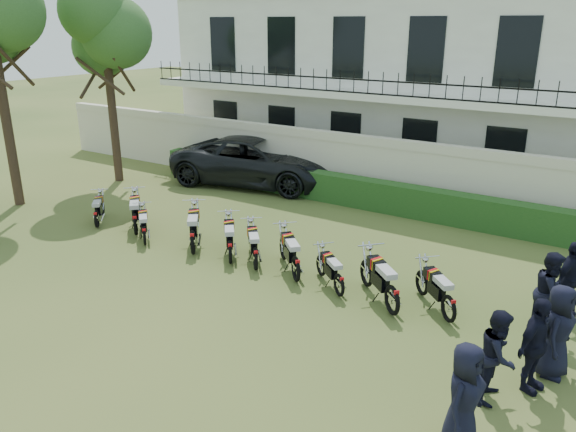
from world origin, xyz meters
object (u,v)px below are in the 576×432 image
at_px(motorcycle_2, 144,231).
at_px(motorcycle_5, 255,253).
at_px(motorcycle_4, 230,247).
at_px(suv, 257,161).
at_px(motorcycle_0, 96,215).
at_px(motorcycle_9, 449,302).
at_px(officer_2, 535,345).
at_px(officer_1, 498,355).
at_px(motorcycle_8, 393,293).
at_px(officer_3, 557,331).
at_px(motorcycle_3, 193,237).
at_px(motorcycle_6, 296,263).
at_px(officer_0, 464,398).
at_px(motorcycle_7, 339,280).
at_px(motorcycle_1, 135,219).
at_px(officer_4, 551,293).
at_px(tree_west_near, 104,25).
at_px(officer_5, 570,280).

xyz_separation_m(motorcycle_2, motorcycle_5, (3.62, 0.35, 0.03)).
relative_size(motorcycle_4, suv, 0.24).
relative_size(motorcycle_0, motorcycle_9, 0.95).
bearing_deg(officer_2, officer_1, 157.72).
distance_m(motorcycle_8, officer_3, 3.31).
relative_size(motorcycle_3, motorcycle_6, 1.13).
xyz_separation_m(motorcycle_2, officer_3, (10.71, -0.36, 0.44)).
relative_size(motorcycle_5, officer_0, 0.84).
height_order(motorcycle_4, motorcycle_9, motorcycle_4).
height_order(motorcycle_3, motorcycle_7, motorcycle_3).
height_order(motorcycle_4, officer_3, officer_3).
relative_size(motorcycle_0, motorcycle_5, 0.90).
relative_size(motorcycle_1, motorcycle_2, 1.15).
xyz_separation_m(motorcycle_0, officer_4, (12.64, 0.99, 0.43)).
distance_m(motorcycle_0, motorcycle_1, 1.49).
xyz_separation_m(motorcycle_6, motorcycle_8, (2.61, -0.27, 0.02)).
height_order(motorcycle_4, motorcycle_6, motorcycle_6).
height_order(tree_west_near, officer_1, tree_west_near).
bearing_deg(motorcycle_4, motorcycle_9, -38.54).
bearing_deg(officer_3, motorcycle_3, 92.11).
distance_m(tree_west_near, motorcycle_5, 11.73).
xyz_separation_m(motorcycle_8, officer_4, (2.90, 1.13, 0.34)).
bearing_deg(motorcycle_2, officer_2, -53.31).
bearing_deg(officer_2, motorcycle_4, 96.93).
bearing_deg(motorcycle_4, officer_2, -49.73).
relative_size(officer_1, officer_3, 0.93).
distance_m(officer_0, officer_2, 2.16).
relative_size(officer_0, officer_3, 1.00).
height_order(motorcycle_0, officer_0, officer_0).
bearing_deg(officer_4, officer_3, -163.30).
height_order(motorcycle_3, officer_5, officer_5).
xyz_separation_m(motorcycle_6, motorcycle_7, (1.24, -0.11, -0.08)).
distance_m(tree_west_near, motorcycle_2, 9.19).
bearing_deg(motorcycle_0, officer_4, -38.01).
relative_size(motorcycle_8, motorcycle_9, 1.16).
bearing_deg(officer_1, suv, 52.09).
bearing_deg(motorcycle_3, officer_3, -42.56).
bearing_deg(officer_5, officer_3, -157.35).
xyz_separation_m(motorcycle_8, officer_3, (3.26, -0.43, 0.35)).
xyz_separation_m(motorcycle_4, officer_2, (7.65, -1.37, 0.38)).
bearing_deg(officer_3, motorcycle_6, 89.13).
bearing_deg(motorcycle_9, motorcycle_3, 136.10).
height_order(motorcycle_1, officer_5, officer_5).
height_order(motorcycle_3, suv, suv).
distance_m(motorcycle_6, motorcycle_9, 3.73).
xyz_separation_m(motorcycle_4, motorcycle_6, (2.02, 0.02, 0.02)).
distance_m(motorcycle_2, motorcycle_7, 6.09).
bearing_deg(motorcycle_0, motorcycle_8, -43.31).
bearing_deg(motorcycle_5, motorcycle_4, 140.68).
bearing_deg(motorcycle_7, officer_3, -58.02).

